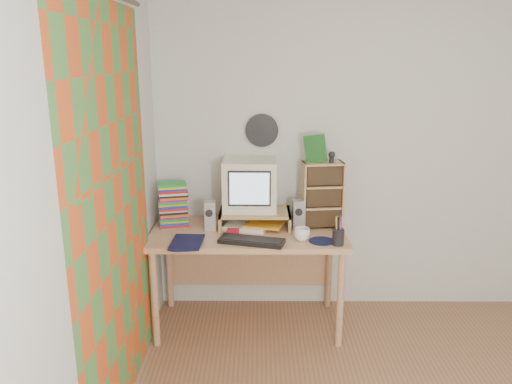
{
  "coord_description": "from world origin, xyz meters",
  "views": [
    {
      "loc": [
        -0.95,
        -2.03,
        1.97
      ],
      "look_at": [
        -0.97,
        1.33,
        1.06
      ],
      "focal_mm": 35.0,
      "sensor_mm": 36.0,
      "label": 1
    }
  ],
  "objects_px": {
    "desk": "(248,245)",
    "keyboard": "(252,241)",
    "crt_monitor": "(250,185)",
    "cd_rack": "(322,195)",
    "dvd_stack": "(173,206)",
    "diary": "(172,240)",
    "mug": "(302,234)"
  },
  "relations": [
    {
      "from": "dvd_stack",
      "to": "cd_rack",
      "type": "relative_size",
      "value": 0.6
    },
    {
      "from": "crt_monitor",
      "to": "keyboard",
      "type": "distance_m",
      "value": 0.49
    },
    {
      "from": "keyboard",
      "to": "cd_rack",
      "type": "distance_m",
      "value": 0.66
    },
    {
      "from": "desk",
      "to": "dvd_stack",
      "type": "height_order",
      "value": "dvd_stack"
    },
    {
      "from": "crt_monitor",
      "to": "keyboard",
      "type": "relative_size",
      "value": 0.88
    },
    {
      "from": "crt_monitor",
      "to": "cd_rack",
      "type": "distance_m",
      "value": 0.53
    },
    {
      "from": "crt_monitor",
      "to": "desk",
      "type": "bearing_deg",
      "value": -96.89
    },
    {
      "from": "cd_rack",
      "to": "diary",
      "type": "xyz_separation_m",
      "value": [
        -1.05,
        -0.36,
        -0.22
      ]
    },
    {
      "from": "keyboard",
      "to": "crt_monitor",
      "type": "bearing_deg",
      "value": 107.41
    },
    {
      "from": "crt_monitor",
      "to": "diary",
      "type": "xyz_separation_m",
      "value": [
        -0.52,
        -0.41,
        -0.28
      ]
    },
    {
      "from": "keyboard",
      "to": "dvd_stack",
      "type": "bearing_deg",
      "value": 162.04
    },
    {
      "from": "keyboard",
      "to": "cd_rack",
      "type": "bearing_deg",
      "value": 48.69
    },
    {
      "from": "crt_monitor",
      "to": "diary",
      "type": "height_order",
      "value": "crt_monitor"
    },
    {
      "from": "crt_monitor",
      "to": "dvd_stack",
      "type": "height_order",
      "value": "crt_monitor"
    },
    {
      "from": "crt_monitor",
      "to": "mug",
      "type": "distance_m",
      "value": 0.56
    },
    {
      "from": "desk",
      "to": "dvd_stack",
      "type": "bearing_deg",
      "value": 172.84
    },
    {
      "from": "crt_monitor",
      "to": "dvd_stack",
      "type": "distance_m",
      "value": 0.59
    },
    {
      "from": "dvd_stack",
      "to": "mug",
      "type": "distance_m",
      "value": 0.99
    },
    {
      "from": "dvd_stack",
      "to": "cd_rack",
      "type": "xyz_separation_m",
      "value": [
        1.1,
        -0.03,
        0.1
      ]
    },
    {
      "from": "crt_monitor",
      "to": "keyboard",
      "type": "height_order",
      "value": "crt_monitor"
    },
    {
      "from": "dvd_stack",
      "to": "desk",
      "type": "bearing_deg",
      "value": -20.72
    },
    {
      "from": "diary",
      "to": "keyboard",
      "type": "bearing_deg",
      "value": 4.16
    },
    {
      "from": "desk",
      "to": "crt_monitor",
      "type": "xyz_separation_m",
      "value": [
        0.01,
        0.09,
        0.44
      ]
    },
    {
      "from": "desk",
      "to": "crt_monitor",
      "type": "relative_size",
      "value": 3.59
    },
    {
      "from": "cd_rack",
      "to": "diary",
      "type": "relative_size",
      "value": 1.92
    },
    {
      "from": "desk",
      "to": "keyboard",
      "type": "height_order",
      "value": "keyboard"
    },
    {
      "from": "diary",
      "to": "mug",
      "type": "bearing_deg",
      "value": 7.09
    },
    {
      "from": "dvd_stack",
      "to": "diary",
      "type": "distance_m",
      "value": 0.42
    },
    {
      "from": "desk",
      "to": "cd_rack",
      "type": "height_order",
      "value": "cd_rack"
    },
    {
      "from": "keyboard",
      "to": "diary",
      "type": "xyz_separation_m",
      "value": [
        -0.54,
        -0.02,
        0.01
      ]
    },
    {
      "from": "crt_monitor",
      "to": "dvd_stack",
      "type": "relative_size",
      "value": 1.33
    },
    {
      "from": "desk",
      "to": "keyboard",
      "type": "bearing_deg",
      "value": -84.39
    }
  ]
}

